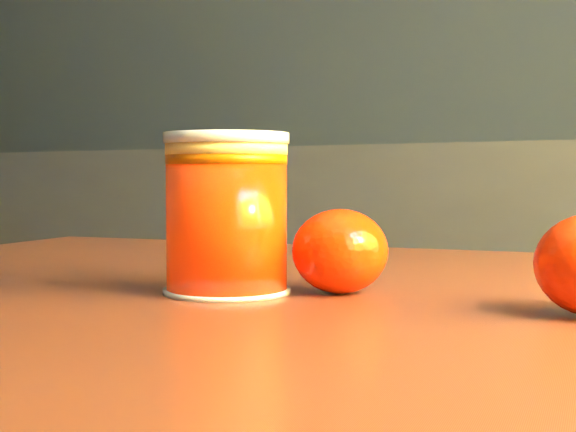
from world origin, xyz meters
The scene contains 3 objects.
kitchen_counter centered at (0.00, 1.45, 0.45)m, with size 3.15×0.60×0.90m, color #49494E.
juice_glass centered at (0.85, -0.03, 0.81)m, with size 0.08×0.08×0.10m.
orange_front centered at (0.91, 0.01, 0.78)m, with size 0.06×0.06×0.06m, color #F92D04.
Camera 1 is at (1.17, -0.45, 0.83)m, focal length 50.00 mm.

